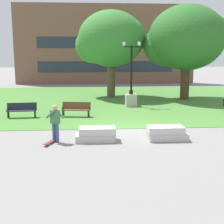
% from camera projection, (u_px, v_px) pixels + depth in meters
% --- Properties ---
extents(ground_plane, '(140.00, 140.00, 0.00)m').
position_uv_depth(ground_plane, '(126.00, 129.00, 16.50)').
color(ground_plane, gray).
extents(grass_lawn, '(40.00, 20.00, 0.02)m').
position_uv_depth(grass_lawn, '(113.00, 100.00, 26.29)').
color(grass_lawn, '#4C8438').
rests_on(grass_lawn, ground).
extents(concrete_block_center, '(1.82, 0.90, 0.64)m').
position_uv_depth(concrete_block_center, '(96.00, 134.00, 14.24)').
color(concrete_block_center, '#BCB7B2').
rests_on(concrete_block_center, ground).
extents(concrete_block_left, '(1.83, 0.90, 0.64)m').
position_uv_depth(concrete_block_left, '(167.00, 133.00, 14.43)').
color(concrete_block_left, '#BCB7B2').
rests_on(concrete_block_left, ground).
extents(person_skateboarder, '(0.87, 0.50, 1.71)m').
position_uv_depth(person_skateboarder, '(55.00, 121.00, 13.92)').
color(person_skateboarder, '#384C7A').
rests_on(person_skateboarder, ground).
extents(skateboard, '(0.54, 1.03, 0.14)m').
position_uv_depth(skateboard, '(50.00, 142.00, 13.80)').
color(skateboard, maroon).
rests_on(skateboard, ground).
extents(park_bench_near_right, '(1.86, 0.79, 0.90)m').
position_uv_depth(park_bench_near_right, '(76.00, 108.00, 19.55)').
color(park_bench_near_right, brown).
rests_on(park_bench_near_right, grass_lawn).
extents(park_bench_far_left, '(1.83, 0.64, 0.90)m').
position_uv_depth(park_bench_far_left, '(22.00, 109.00, 19.27)').
color(park_bench_far_left, '#1E232D').
rests_on(park_bench_far_left, grass_lawn).
extents(lamp_post_left, '(1.32, 0.80, 4.87)m').
position_uv_depth(lamp_post_left, '(131.00, 93.00, 23.23)').
color(lamp_post_left, '#ADA89E').
rests_on(lamp_post_left, grass_lawn).
extents(tree_near_right, '(6.04, 5.76, 7.60)m').
position_uv_depth(tree_near_right, '(110.00, 40.00, 27.29)').
color(tree_near_right, brown).
rests_on(tree_near_right, grass_lawn).
extents(tree_far_left, '(6.67, 6.35, 7.88)m').
position_uv_depth(tree_far_left, '(186.00, 39.00, 25.93)').
color(tree_far_left, '#4C3823').
rests_on(tree_far_left, grass_lawn).
extents(building_facade_distant, '(22.84, 1.03, 9.93)m').
position_uv_depth(building_facade_distant, '(106.00, 45.00, 39.57)').
color(building_facade_distant, brown).
rests_on(building_facade_distant, ground).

